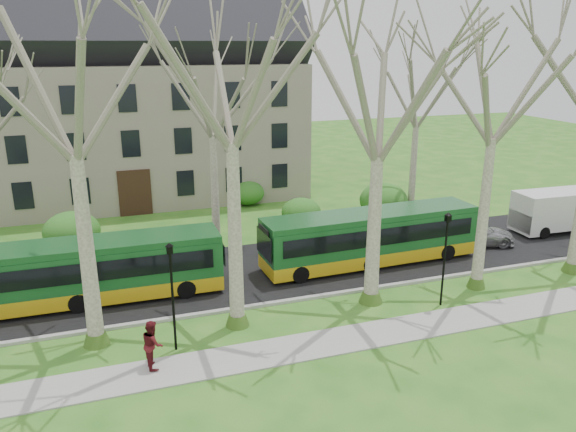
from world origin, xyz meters
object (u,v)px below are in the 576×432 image
object	(u,v)px
bus_lead	(90,270)
van_a	(560,211)
bus_follow	(371,237)
sedan	(473,233)
pedestrian_b	(153,344)

from	to	relation	value
bus_lead	van_a	distance (m)	27.98
bus_follow	sedan	distance (m)	7.17
van_a	sedan	bearing A→B (deg)	-174.50
bus_follow	sedan	world-z (taller)	bus_follow
pedestrian_b	bus_follow	bearing A→B (deg)	-65.46
bus_follow	sedan	xyz separation A→B (m)	(7.10, 0.66, -0.79)
bus_lead	van_a	bearing A→B (deg)	2.78
bus_lead	sedan	xyz separation A→B (m)	(21.30, 0.66, -0.79)
van_a	pedestrian_b	bearing A→B (deg)	-161.19
bus_follow	pedestrian_b	xyz separation A→B (m)	(-12.15, -6.60, -0.56)
sedan	van_a	xyz separation A→B (m)	(6.66, 0.36, 0.61)
bus_follow	van_a	distance (m)	13.80
sedan	pedestrian_b	xyz separation A→B (m)	(-19.25, -7.26, 0.23)
bus_lead	sedan	bearing A→B (deg)	2.47
bus_lead	pedestrian_b	bearing A→B (deg)	-72.07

